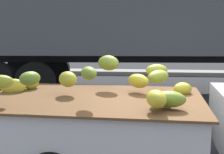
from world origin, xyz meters
name	(u,v)px	position (x,y,z in m)	size (l,w,h in m)	color
curb_strip	(154,73)	(0.00, 8.88, 0.08)	(80.00, 0.80, 0.16)	gray
semi_trailer	(162,9)	(-0.02, 5.28, 2.54)	(12.11, 3.16, 3.95)	#4C5156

